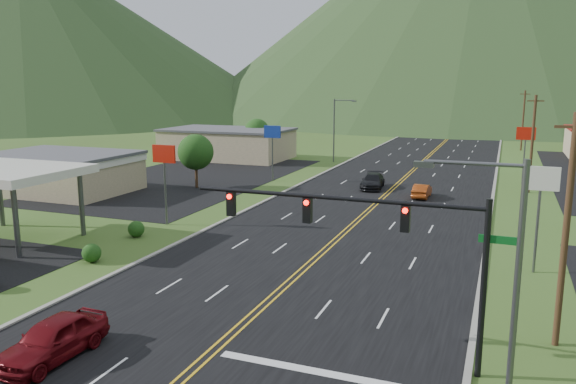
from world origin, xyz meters
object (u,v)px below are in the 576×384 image
(gas_canopy, at_px, (4,173))
(car_red_near, at_px, (53,340))
(car_dark_mid, at_px, (373,182))
(car_red_far, at_px, (422,191))
(traffic_signal, at_px, (379,233))
(streetlight_east, at_px, (505,285))
(streetlight_west, at_px, (336,126))

(gas_canopy, xyz_separation_m, car_red_near, (16.24, -12.87, -4.02))
(car_dark_mid, xyz_separation_m, car_red_far, (5.63, -3.08, -0.11))
(car_red_near, xyz_separation_m, car_red_far, (9.33, 39.11, -0.18))
(car_red_near, height_order, car_red_far, car_red_near)
(traffic_signal, bearing_deg, car_red_near, -158.35)
(traffic_signal, relative_size, car_red_far, 3.21)
(streetlight_east, height_order, car_red_far, streetlight_east)
(car_dark_mid, bearing_deg, car_red_near, -100.27)
(streetlight_east, distance_m, car_dark_mid, 43.61)
(gas_canopy, xyz_separation_m, car_red_far, (25.57, 26.24, -4.20))
(car_red_near, xyz_separation_m, car_dark_mid, (3.71, 42.19, -0.08))
(traffic_signal, height_order, car_red_far, traffic_signal)
(car_red_far, bearing_deg, car_red_near, 77.72)
(car_dark_mid, distance_m, car_red_far, 6.42)
(streetlight_west, relative_size, gas_canopy, 0.90)
(streetlight_east, height_order, streetlight_west, same)
(streetlight_east, height_order, car_red_near, streetlight_east)
(streetlight_east, relative_size, car_red_near, 1.80)
(traffic_signal, distance_m, gas_canopy, 29.59)
(traffic_signal, relative_size, gas_canopy, 1.31)
(streetlight_east, distance_m, car_red_near, 17.51)
(streetlight_east, relative_size, gas_canopy, 0.90)
(car_red_far, bearing_deg, gas_canopy, 46.88)
(streetlight_west, bearing_deg, streetlight_east, -69.14)
(streetlight_west, distance_m, car_red_near, 61.31)
(streetlight_west, relative_size, car_red_far, 2.21)
(streetlight_east, xyz_separation_m, gas_canopy, (-33.18, 12.00, -0.31))
(streetlight_east, bearing_deg, streetlight_west, 110.86)
(car_red_near, relative_size, car_dark_mid, 0.94)
(streetlight_west, bearing_deg, gas_canopy, -102.13)
(gas_canopy, relative_size, car_dark_mid, 1.87)
(gas_canopy, distance_m, car_dark_mid, 35.70)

